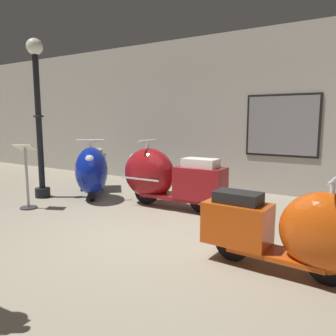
% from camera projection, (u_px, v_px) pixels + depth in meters
% --- Properties ---
extents(ground_plane, '(60.00, 60.00, 0.00)m').
position_uv_depth(ground_plane, '(145.00, 237.00, 4.26)').
color(ground_plane, gray).
extents(showroom_back_wall, '(18.00, 0.63, 3.25)m').
position_uv_depth(showroom_back_wall, '(251.00, 113.00, 6.82)').
color(showroom_back_wall, '#ADA89E').
rests_on(showroom_back_wall, ground).
extents(scooter_0, '(1.61, 1.74, 1.13)m').
position_uv_depth(scooter_0, '(93.00, 170.00, 6.43)').
color(scooter_0, black).
rests_on(scooter_0, ground).
extents(scooter_1, '(1.87, 0.61, 1.14)m').
position_uv_depth(scooter_1, '(164.00, 177.00, 5.67)').
color(scooter_1, black).
rests_on(scooter_1, ground).
extents(scooter_2, '(1.61, 0.55, 0.97)m').
position_uv_depth(scooter_2, '(296.00, 231.00, 3.15)').
color(scooter_2, black).
rests_on(scooter_2, ground).
extents(lamppost, '(0.30, 0.30, 2.94)m').
position_uv_depth(lamppost, '(38.00, 110.00, 6.19)').
color(lamppost, black).
rests_on(lamppost, ground).
extents(info_stanchion, '(0.38, 0.33, 1.09)m').
position_uv_depth(info_stanchion, '(27.00, 182.00, 5.56)').
color(info_stanchion, '#333338').
rests_on(info_stanchion, ground).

